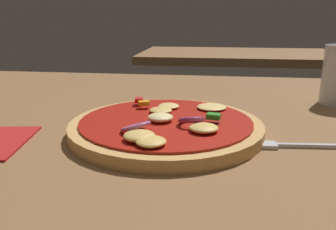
% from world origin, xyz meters
% --- Properties ---
extents(dining_table, '(1.45, 0.90, 0.03)m').
position_xyz_m(dining_table, '(0.00, 0.00, 0.02)').
color(dining_table, brown).
rests_on(dining_table, ground).
extents(pizza, '(0.26, 0.26, 0.04)m').
position_xyz_m(pizza, '(-0.01, -0.02, 0.04)').
color(pizza, tan).
rests_on(pizza, dining_table).
extents(fork, '(0.19, 0.03, 0.01)m').
position_xyz_m(fork, '(0.16, -0.05, 0.04)').
color(fork, silver).
rests_on(fork, dining_table).
extents(background_table, '(0.83, 0.46, 0.03)m').
position_xyz_m(background_table, '(0.15, 1.07, 0.02)').
color(background_table, brown).
rests_on(background_table, ground).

